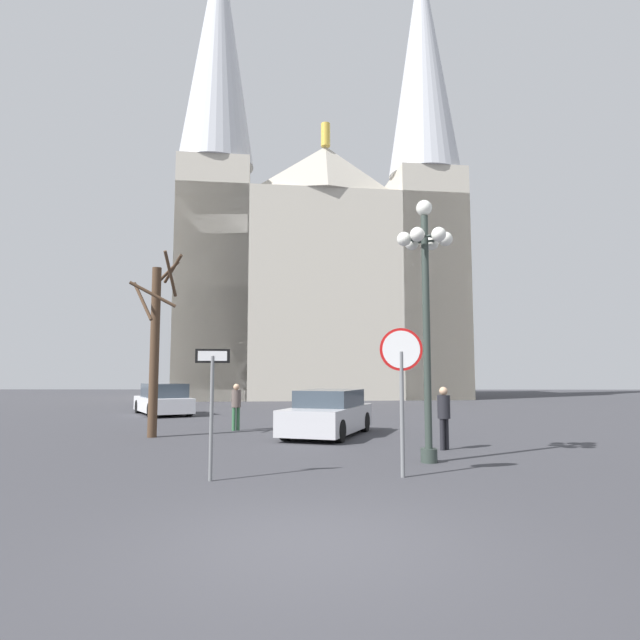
{
  "coord_description": "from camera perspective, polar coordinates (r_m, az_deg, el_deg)",
  "views": [
    {
      "loc": [
        0.17,
        -6.28,
        1.91
      ],
      "look_at": [
        -0.19,
        18.9,
        4.43
      ],
      "focal_mm": 30.25,
      "sensor_mm": 36.0,
      "label": 1
    }
  ],
  "objects": [
    {
      "name": "pedestrian_walking",
      "position": [
        14.23,
        12.97,
        -9.45
      ],
      "size": [
        0.32,
        0.32,
        1.58
      ],
      "color": "black",
      "rests_on": "ground"
    },
    {
      "name": "stop_sign",
      "position": [
        10.33,
        8.61,
        -5.37
      ],
      "size": [
        0.81,
        0.08,
        2.78
      ],
      "color": "slate",
      "rests_on": "ground"
    },
    {
      "name": "bare_tree",
      "position": [
        17.33,
        -17.02,
        -2.19
      ],
      "size": [
        1.53,
        1.63,
        5.66
      ],
      "color": "#473323",
      "rests_on": "ground"
    },
    {
      "name": "pedestrian_standing",
      "position": [
        18.75,
        -8.86,
        -8.6
      ],
      "size": [
        0.32,
        0.32,
        1.57
      ],
      "color": "#33663F",
      "rests_on": "ground"
    },
    {
      "name": "parked_car_near_silver",
      "position": [
        17.08,
        0.89,
        -9.89
      ],
      "size": [
        3.04,
        4.78,
        1.41
      ],
      "color": "#B7B7BC",
      "rests_on": "ground"
    },
    {
      "name": "cathedral",
      "position": [
        44.1,
        -0.03,
        7.66
      ],
      "size": [
        23.22,
        14.49,
        38.0
      ],
      "color": "#BCB5A5",
      "rests_on": "ground"
    },
    {
      "name": "parked_car_far_white",
      "position": [
        26.64,
        -16.25,
        -8.14
      ],
      "size": [
        3.88,
        4.92,
        1.45
      ],
      "color": "silver",
      "rests_on": "ground"
    },
    {
      "name": "one_way_arrow_sign",
      "position": [
        10.08,
        -11.37,
        -7.97
      ],
      "size": [
        0.62,
        0.14,
        2.37
      ],
      "color": "slate",
      "rests_on": "ground"
    },
    {
      "name": "ground_plane",
      "position": [
        6.57,
        -0.78,
        -22.64
      ],
      "size": [
        120.0,
        120.0,
        0.0
      ],
      "primitive_type": "plane",
      "color": "#38383D"
    },
    {
      "name": "street_lamp",
      "position": [
        12.29,
        11.11,
        3.57
      ],
      "size": [
        1.25,
        1.13,
        5.84
      ],
      "color": "#2D3833",
      "rests_on": "ground"
    }
  ]
}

